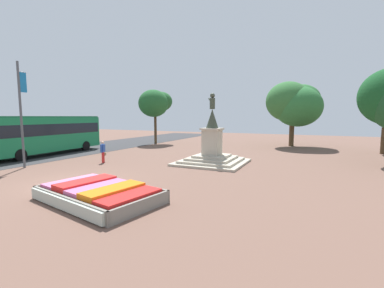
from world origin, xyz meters
TOP-DOWN VIEW (x-y plane):
  - ground_plane at (0.00, 0.00)m, footprint 81.66×81.66m
  - flower_planter at (3.05, -1.40)m, footprint 5.24×3.67m
  - statue_monument at (4.18, 7.93)m, footprint 4.48×4.48m
  - banner_pole at (-6.04, 1.42)m, footprint 0.14×0.59m
  - city_bus at (-9.97, 5.57)m, footprint 3.10×10.72m
  - pedestrian_with_handbag at (-2.85, 4.93)m, footprint 0.41×0.69m
  - park_tree_far_right at (8.57, 21.01)m, footprint 5.72×5.84m
  - park_tree_street_side at (-6.51, 17.31)m, footprint 3.39×4.39m

SIDE VIEW (x-z plane):
  - ground_plane at x=0.00m, z-range 0.00..0.00m
  - flower_planter at x=3.05m, z-range -0.05..0.63m
  - statue_monument at x=4.18m, z-range -1.58..3.23m
  - pedestrian_with_handbag at x=-2.85m, z-range 0.08..1.61m
  - city_bus at x=-9.97m, z-range 0.25..3.51m
  - banner_pole at x=-6.04m, z-range 0.15..6.75m
  - park_tree_far_right at x=8.57m, z-range 1.17..8.08m
  - park_tree_street_side at x=-6.51m, z-range 1.66..8.02m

